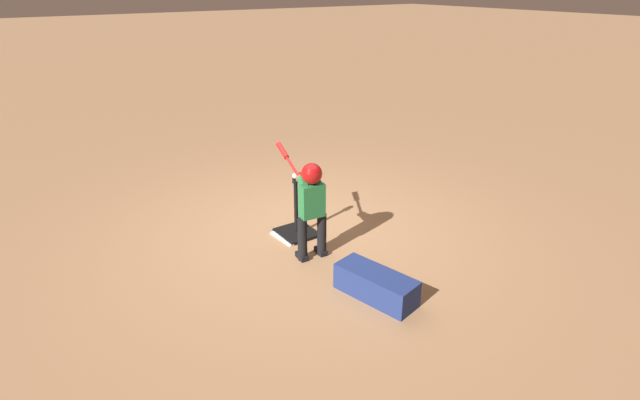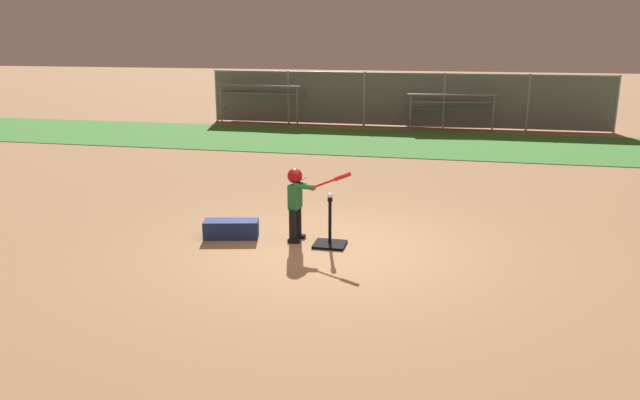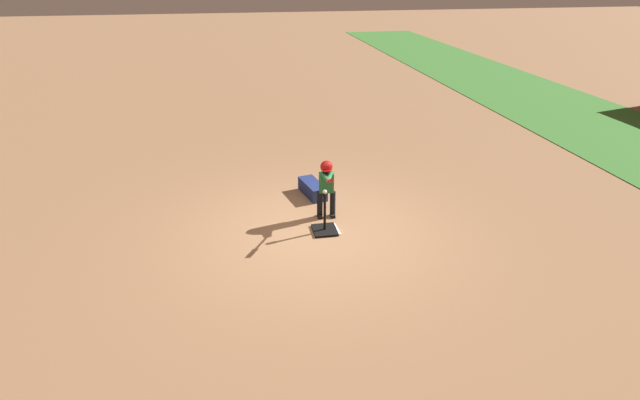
{
  "view_description": "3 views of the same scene",
  "coord_description": "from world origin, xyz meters",
  "px_view_note": "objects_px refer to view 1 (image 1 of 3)",
  "views": [
    {
      "loc": [
        -4.71,
        3.0,
        2.91
      ],
      "look_at": [
        -0.54,
        0.17,
        0.67
      ],
      "focal_mm": 28.0,
      "sensor_mm": 36.0,
      "label": 1
    },
    {
      "loc": [
        1.74,
        -8.53,
        3.09
      ],
      "look_at": [
        -0.22,
        0.47,
        0.61
      ],
      "focal_mm": 35.0,
      "sensor_mm": 36.0,
      "label": 2
    },
    {
      "loc": [
        7.73,
        -1.38,
        4.36
      ],
      "look_at": [
        0.12,
        0.05,
        0.68
      ],
      "focal_mm": 28.0,
      "sensor_mm": 36.0,
      "label": 3
    }
  ],
  "objects_px": {
    "equipment_bag": "(376,285)",
    "batting_tee": "(296,227)",
    "batter_child": "(310,198)",
    "baseball": "(295,176)"
  },
  "relations": [
    {
      "from": "equipment_bag",
      "to": "batting_tee",
      "type": "bearing_deg",
      "value": -14.93
    },
    {
      "from": "batter_child",
      "to": "baseball",
      "type": "bearing_deg",
      "value": -14.24
    },
    {
      "from": "baseball",
      "to": "equipment_bag",
      "type": "height_order",
      "value": "baseball"
    },
    {
      "from": "batter_child",
      "to": "equipment_bag",
      "type": "height_order",
      "value": "batter_child"
    },
    {
      "from": "baseball",
      "to": "equipment_bag",
      "type": "bearing_deg",
      "value": 178.14
    },
    {
      "from": "baseball",
      "to": "equipment_bag",
      "type": "relative_size",
      "value": 0.09
    },
    {
      "from": "batting_tee",
      "to": "baseball",
      "type": "height_order",
      "value": "baseball"
    },
    {
      "from": "batting_tee",
      "to": "batter_child",
      "type": "relative_size",
      "value": 0.65
    },
    {
      "from": "batting_tee",
      "to": "equipment_bag",
      "type": "height_order",
      "value": "batting_tee"
    },
    {
      "from": "batter_child",
      "to": "baseball",
      "type": "distance_m",
      "value": 0.56
    }
  ]
}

